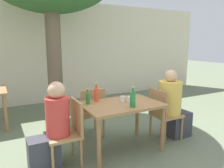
{
  "coord_description": "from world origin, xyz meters",
  "views": [
    {
      "loc": [
        -1.63,
        -2.76,
        1.66
      ],
      "look_at": [
        0.0,
        0.3,
        1.0
      ],
      "focal_mm": 35.0,
      "sensor_mm": 36.0,
      "label": 1
    }
  ],
  "objects_px": {
    "drinking_glass_1": "(130,100)",
    "patio_chair_0": "(69,129)",
    "drinking_glass_0": "(123,99)",
    "soda_bottle_1": "(96,94)",
    "patio_chair_2": "(91,110)",
    "dining_table_front": "(121,110)",
    "green_bottle_0": "(88,98)",
    "person_seated_1": "(173,107)",
    "green_bottle_2": "(133,99)",
    "patio_chair_1": "(163,111)",
    "person_seated_0": "(51,131)"
  },
  "relations": [
    {
      "from": "patio_chair_0",
      "to": "patio_chair_2",
      "type": "relative_size",
      "value": 1.0
    },
    {
      "from": "drinking_glass_1",
      "to": "patio_chair_0",
      "type": "bearing_deg",
      "value": 178.27
    },
    {
      "from": "patio_chair_0",
      "to": "drinking_glass_0",
      "type": "xyz_separation_m",
      "value": [
        0.88,
        0.05,
        0.3
      ]
    },
    {
      "from": "dining_table_front",
      "to": "patio_chair_0",
      "type": "relative_size",
      "value": 1.33
    },
    {
      "from": "patio_chair_0",
      "to": "drinking_glass_1",
      "type": "distance_m",
      "value": 1.0
    },
    {
      "from": "patio_chair_0",
      "to": "soda_bottle_1",
      "type": "bearing_deg",
      "value": 117.77
    },
    {
      "from": "person_seated_0",
      "to": "person_seated_1",
      "type": "relative_size",
      "value": 0.97
    },
    {
      "from": "person_seated_1",
      "to": "green_bottle_0",
      "type": "relative_size",
      "value": 5.02
    },
    {
      "from": "dining_table_front",
      "to": "person_seated_1",
      "type": "height_order",
      "value": "person_seated_1"
    },
    {
      "from": "soda_bottle_1",
      "to": "drinking_glass_1",
      "type": "distance_m",
      "value": 0.53
    },
    {
      "from": "patio_chair_0",
      "to": "drinking_glass_0",
      "type": "bearing_deg",
      "value": 93.25
    },
    {
      "from": "dining_table_front",
      "to": "patio_chair_0",
      "type": "distance_m",
      "value": 0.84
    },
    {
      "from": "patio_chair_1",
      "to": "person_seated_0",
      "type": "xyz_separation_m",
      "value": [
        -1.89,
        -0.0,
        0.02
      ]
    },
    {
      "from": "drinking_glass_1",
      "to": "drinking_glass_0",
      "type": "bearing_deg",
      "value": 134.7
    },
    {
      "from": "dining_table_front",
      "to": "green_bottle_0",
      "type": "bearing_deg",
      "value": 156.56
    },
    {
      "from": "person_seated_0",
      "to": "patio_chair_1",
      "type": "bearing_deg",
      "value": 90.0
    },
    {
      "from": "patio_chair_0",
      "to": "patio_chair_2",
      "type": "bearing_deg",
      "value": 137.08
    },
    {
      "from": "patio_chair_1",
      "to": "green_bottle_2",
      "type": "relative_size",
      "value": 3.0
    },
    {
      "from": "person_seated_1",
      "to": "green_bottle_0",
      "type": "xyz_separation_m",
      "value": [
        -1.52,
        0.2,
        0.29
      ]
    },
    {
      "from": "patio_chair_1",
      "to": "dining_table_front",
      "type": "bearing_deg",
      "value": 90.0
    },
    {
      "from": "person_seated_0",
      "to": "drinking_glass_0",
      "type": "xyz_separation_m",
      "value": [
        1.12,
        0.05,
        0.28
      ]
    },
    {
      "from": "dining_table_front",
      "to": "drinking_glass_1",
      "type": "bearing_deg",
      "value": -12.43
    },
    {
      "from": "drinking_glass_0",
      "to": "soda_bottle_1",
      "type": "bearing_deg",
      "value": 145.6
    },
    {
      "from": "person_seated_0",
      "to": "drinking_glass_0",
      "type": "bearing_deg",
      "value": 92.56
    },
    {
      "from": "drinking_glass_0",
      "to": "patio_chair_2",
      "type": "bearing_deg",
      "value": 116.48
    },
    {
      "from": "patio_chair_2",
      "to": "person_seated_1",
      "type": "distance_m",
      "value": 1.44
    },
    {
      "from": "patio_chair_0",
      "to": "patio_chair_2",
      "type": "distance_m",
      "value": 0.86
    },
    {
      "from": "patio_chair_2",
      "to": "drinking_glass_1",
      "type": "xyz_separation_m",
      "value": [
        0.37,
        -0.66,
        0.3
      ]
    },
    {
      "from": "dining_table_front",
      "to": "patio_chair_2",
      "type": "height_order",
      "value": "patio_chair_2"
    },
    {
      "from": "green_bottle_2",
      "to": "drinking_glass_1",
      "type": "height_order",
      "value": "green_bottle_2"
    },
    {
      "from": "dining_table_front",
      "to": "patio_chair_2",
      "type": "relative_size",
      "value": 1.33
    },
    {
      "from": "patio_chair_2",
      "to": "green_bottle_2",
      "type": "bearing_deg",
      "value": 108.16
    },
    {
      "from": "patio_chair_2",
      "to": "green_bottle_2",
      "type": "height_order",
      "value": "green_bottle_2"
    },
    {
      "from": "dining_table_front",
      "to": "person_seated_0",
      "type": "xyz_separation_m",
      "value": [
        -1.06,
        -0.0,
        -0.13
      ]
    },
    {
      "from": "patio_chair_1",
      "to": "soda_bottle_1",
      "type": "bearing_deg",
      "value": 75.73
    },
    {
      "from": "patio_chair_1",
      "to": "soda_bottle_1",
      "type": "xyz_separation_m",
      "value": [
        -1.11,
        0.28,
        0.36
      ]
    },
    {
      "from": "green_bottle_0",
      "to": "soda_bottle_1",
      "type": "bearing_deg",
      "value": 25.0
    },
    {
      "from": "patio_chair_0",
      "to": "person_seated_1",
      "type": "height_order",
      "value": "person_seated_1"
    },
    {
      "from": "patio_chair_0",
      "to": "patio_chair_2",
      "type": "xyz_separation_m",
      "value": [
        0.59,
        0.63,
        0.0
      ]
    },
    {
      "from": "soda_bottle_1",
      "to": "drinking_glass_0",
      "type": "height_order",
      "value": "soda_bottle_1"
    },
    {
      "from": "patio_chair_2",
      "to": "drinking_glass_0",
      "type": "distance_m",
      "value": 0.72
    },
    {
      "from": "green_bottle_2",
      "to": "drinking_glass_0",
      "type": "relative_size",
      "value": 3.04
    },
    {
      "from": "patio_chair_1",
      "to": "person_seated_0",
      "type": "bearing_deg",
      "value": 90.0
    },
    {
      "from": "dining_table_front",
      "to": "green_bottle_0",
      "type": "xyz_separation_m",
      "value": [
        -0.46,
        0.2,
        0.19
      ]
    },
    {
      "from": "patio_chair_1",
      "to": "person_seated_1",
      "type": "xyz_separation_m",
      "value": [
        0.23,
        -0.0,
        0.05
      ]
    },
    {
      "from": "dining_table_front",
      "to": "person_seated_1",
      "type": "distance_m",
      "value": 1.06
    },
    {
      "from": "dining_table_front",
      "to": "drinking_glass_1",
      "type": "distance_m",
      "value": 0.2
    },
    {
      "from": "person_seated_1",
      "to": "soda_bottle_1",
      "type": "xyz_separation_m",
      "value": [
        -1.34,
        0.28,
        0.32
      ]
    },
    {
      "from": "person_seated_0",
      "to": "patio_chair_0",
      "type": "bearing_deg",
      "value": 90.0
    },
    {
      "from": "green_bottle_2",
      "to": "drinking_glass_1",
      "type": "relative_size",
      "value": 3.11
    }
  ]
}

